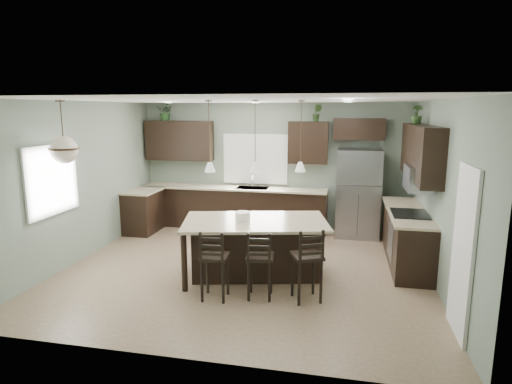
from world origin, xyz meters
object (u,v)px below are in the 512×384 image
Objects in this scene: kitchen_island at (255,248)px; bar_stool_left at (215,264)px; bar_stool_center at (260,264)px; plant_back_left at (166,112)px; serving_dish at (243,216)px; refrigerator at (358,193)px; bar_stool_right at (307,264)px.

bar_stool_left is at bearing -124.91° from kitchen_island.
plant_back_left is at bearing 122.69° from bar_stool_center.
serving_dish is (-0.19, -0.04, 0.53)m from kitchen_island.
serving_dish reaches higher than kitchen_island.
serving_dish is 1.04m from bar_stool_left.
plant_back_left is (-2.68, 2.83, 2.14)m from kitchen_island.
bar_stool_center is at bearing -112.64° from refrigerator.
refrigerator is 3.72m from bar_stool_center.
kitchen_island is 2.24× the size of bar_stool_center.
kitchen_island is 9.38× the size of serving_dish.
plant_back_left is (-3.57, 3.57, 2.07)m from bar_stool_right.
bar_stool_right is at bearing -44.99° from plant_back_left.
serving_dish is 0.23× the size of bar_stool_left.
serving_dish is 0.22× the size of bar_stool_right.
serving_dish is at bearing -49.24° from plant_back_left.
kitchen_island is at bearing 100.53° from bar_stool_center.
bar_stool_left is 4.89m from plant_back_left.
refrigerator is 1.73× the size of bar_stool_right.
bar_stool_right is (1.09, -0.69, -0.46)m from serving_dish.
kitchen_island is at bearing 64.95° from bar_stool_left.
refrigerator is 4.13m from bar_stool_left.
bar_stool_left is at bearing -119.74° from refrigerator.
serving_dish reaches higher than bar_stool_left.
kitchen_island is at bearing -46.64° from plant_back_left.
bar_stool_right reaches higher than bar_stool_center.
serving_dish is 0.60× the size of plant_back_left.
plant_back_left is at bearing 118.15° from bar_stool_left.
bar_stool_left is (-0.38, -0.95, 0.05)m from kitchen_island.
bar_stool_left is 0.96× the size of bar_stool_right.
refrigerator is 4.65m from plant_back_left.
serving_dish is 0.99m from bar_stool_center.
plant_back_left is (-2.91, 3.62, 2.10)m from bar_stool_center.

